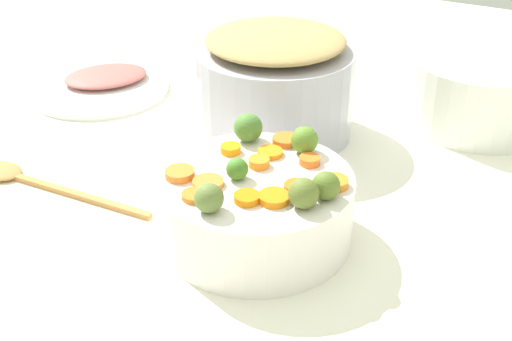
{
  "coord_description": "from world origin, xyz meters",
  "views": [
    {
      "loc": [
        0.33,
        -0.66,
        0.54
      ],
      "look_at": [
        -0.02,
        -0.03,
        0.12
      ],
      "focal_mm": 46.57,
      "sensor_mm": 36.0,
      "label": 1
    }
  ],
  "objects_px": {
    "serving_bowl_carrots": "(256,208)",
    "ham_plate": "(99,89)",
    "metal_pot": "(275,92)",
    "wooden_spoon": "(23,178)",
    "casserole_dish": "(480,90)"
  },
  "relations": [
    {
      "from": "metal_pot",
      "to": "casserole_dish",
      "type": "xyz_separation_m",
      "value": [
        0.3,
        0.21,
        -0.01
      ]
    },
    {
      "from": "metal_pot",
      "to": "casserole_dish",
      "type": "distance_m",
      "value": 0.36
    },
    {
      "from": "serving_bowl_carrots",
      "to": "metal_pot",
      "type": "relative_size",
      "value": 0.95
    },
    {
      "from": "wooden_spoon",
      "to": "serving_bowl_carrots",
      "type": "bearing_deg",
      "value": 6.36
    },
    {
      "from": "serving_bowl_carrots",
      "to": "ham_plate",
      "type": "bearing_deg",
      "value": 150.81
    },
    {
      "from": "serving_bowl_carrots",
      "to": "wooden_spoon",
      "type": "height_order",
      "value": "serving_bowl_carrots"
    },
    {
      "from": "serving_bowl_carrots",
      "to": "metal_pot",
      "type": "distance_m",
      "value": 0.32
    },
    {
      "from": "serving_bowl_carrots",
      "to": "ham_plate",
      "type": "xyz_separation_m",
      "value": [
        -0.5,
        0.28,
        -0.04
      ]
    },
    {
      "from": "serving_bowl_carrots",
      "to": "wooden_spoon",
      "type": "xyz_separation_m",
      "value": [
        -0.38,
        -0.04,
        -0.04
      ]
    },
    {
      "from": "metal_pot",
      "to": "ham_plate",
      "type": "relative_size",
      "value": 0.98
    },
    {
      "from": "wooden_spoon",
      "to": "casserole_dish",
      "type": "relative_size",
      "value": 1.23
    },
    {
      "from": "serving_bowl_carrots",
      "to": "metal_pot",
      "type": "height_order",
      "value": "metal_pot"
    },
    {
      "from": "metal_pot",
      "to": "wooden_spoon",
      "type": "relative_size",
      "value": 0.84
    },
    {
      "from": "wooden_spoon",
      "to": "ham_plate",
      "type": "height_order",
      "value": "same"
    },
    {
      "from": "wooden_spoon",
      "to": "casserole_dish",
      "type": "height_order",
      "value": "casserole_dish"
    }
  ]
}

